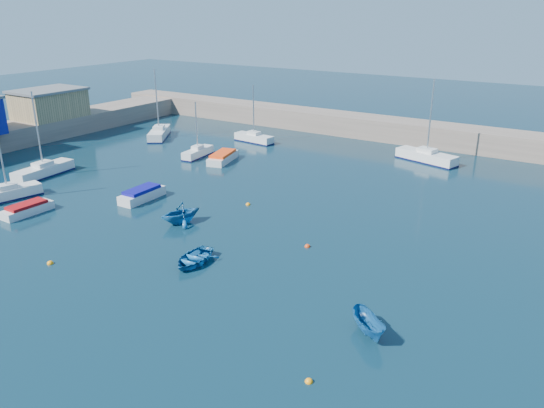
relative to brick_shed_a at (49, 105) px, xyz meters
The scene contains 20 objects.
ground 48.55m from the brick_shed_a, 29.74° to the right, with size 220.00×220.00×0.00m, color #0C2836.
back_wall 47.50m from the brick_shed_a, 27.65° to the left, with size 96.00×4.50×2.60m, color #7A6A5D.
left_quay 6.66m from the brick_shed_a, 90.00° to the right, with size 6.00×62.00×2.40m, color #7A6A5D.
brick_shed_a is the anchor object (origin of this frame).
sailboat_1 25.74m from the brick_shed_a, 44.76° to the right, with size 2.72×5.76×7.40m.
sailboat_2 19.18m from the brick_shed_a, 39.06° to the right, with size 2.43×6.60×8.47m.
sailboat_3 23.49m from the brick_shed_a, ahead, with size 1.77×4.75×6.28m.
sailboat_4 14.78m from the brick_shed_a, 27.77° to the left, with size 5.23×6.57×8.75m.
sailboat_5 27.25m from the brick_shed_a, 24.65° to the left, with size 5.48×2.05×7.14m.
sailboat_6 47.92m from the brick_shed_a, 17.09° to the left, with size 7.12×3.72×8.99m.
motorboat_0 29.96m from the brick_shed_a, 40.18° to the right, with size 1.52×4.15×0.92m.
motorboat_1 30.74m from the brick_shed_a, 22.40° to the right, with size 1.69×4.51×1.10m.
motorboat_2 26.98m from the brick_shed_a, ahead, with size 2.97×5.32×1.04m.
dinghy_center 44.51m from the brick_shed_a, 24.98° to the right, with size 2.57×3.59×0.74m, color #165D99.
dinghy_left 37.55m from the brick_shed_a, 21.77° to the right, with size 2.89×3.35×1.77m, color #165D99.
dinghy_right 57.05m from the brick_shed_a, 20.69° to the right, with size 1.11×2.96×1.14m, color #165D99.
buoy_0 40.30m from the brick_shed_a, 36.65° to the right, with size 0.44×0.44×0.44m, color orange.
buoy_1 47.19m from the brick_shed_a, 15.25° to the right, with size 0.42×0.42×0.42m, color red.
buoy_3 37.88m from the brick_shed_a, 11.71° to the right, with size 0.41×0.41×0.41m, color orange.
buoy_5 58.28m from the brick_shed_a, 25.53° to the right, with size 0.39×0.39×0.39m, color orange.
Camera 1 is at (19.70, -18.69, 16.12)m, focal length 35.00 mm.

